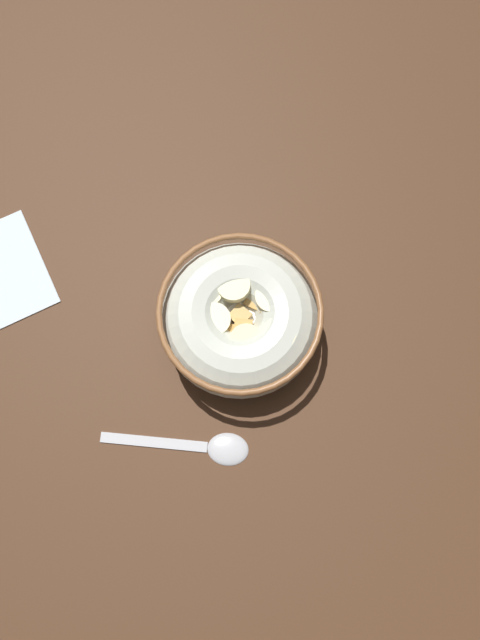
% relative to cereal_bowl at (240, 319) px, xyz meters
% --- Properties ---
extents(ground_plane, '(1.16, 1.16, 0.02)m').
position_rel_cereal_bowl_xyz_m(ground_plane, '(-0.00, 0.00, -0.04)').
color(ground_plane, '#472B19').
extents(cereal_bowl, '(0.15, 0.15, 0.06)m').
position_rel_cereal_bowl_xyz_m(cereal_bowl, '(0.00, 0.00, 0.00)').
color(cereal_bowl, beige).
rests_on(cereal_bowl, ground_plane).
extents(spoon, '(0.06, 0.14, 0.01)m').
position_rel_cereal_bowl_xyz_m(spoon, '(-0.11, 0.06, -0.03)').
color(spoon, '#B7B7BC').
rests_on(spoon, ground_plane).
extents(folded_napkin, '(0.13, 0.09, 0.00)m').
position_rel_cereal_bowl_xyz_m(folded_napkin, '(0.11, 0.22, -0.03)').
color(folded_napkin, silver).
rests_on(folded_napkin, ground_plane).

